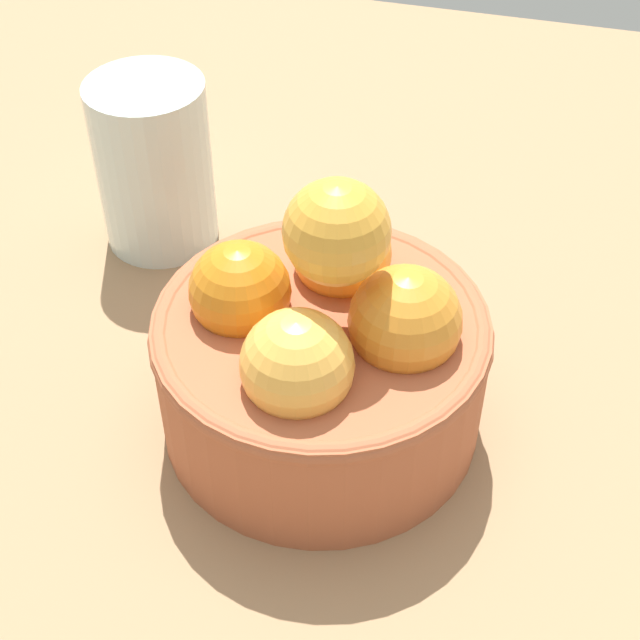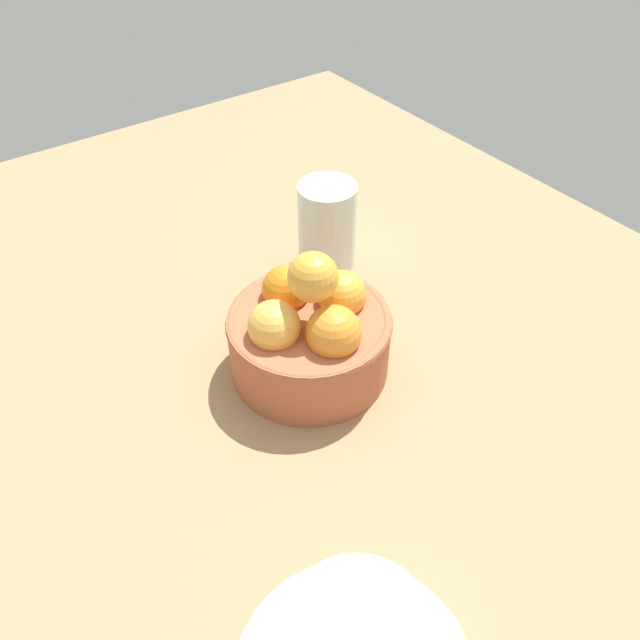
# 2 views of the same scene
# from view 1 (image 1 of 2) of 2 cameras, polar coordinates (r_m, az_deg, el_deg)

# --- Properties ---
(ground_plane) EXTENTS (1.13, 0.88, 0.05)m
(ground_plane) POSITION_cam_1_polar(r_m,az_deg,el_deg) (0.46, 0.06, -7.77)
(ground_plane) COLOR #997551
(terracotta_bowl) EXTENTS (0.15, 0.15, 0.13)m
(terracotta_bowl) POSITION_cam_1_polar(r_m,az_deg,el_deg) (0.41, 0.14, -1.86)
(terracotta_bowl) COLOR #AD5938
(terracotta_bowl) RESTS_ON ground_plane
(water_glass) EXTENTS (0.06, 0.06, 0.09)m
(water_glass) POSITION_cam_1_polar(r_m,az_deg,el_deg) (0.52, -9.95, 9.21)
(water_glass) COLOR silver
(water_glass) RESTS_ON ground_plane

